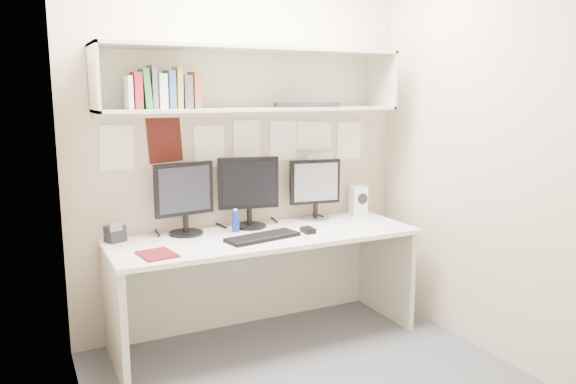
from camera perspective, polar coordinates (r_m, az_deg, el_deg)
name	(u,v)px	position (r m, az deg, el deg)	size (l,w,h in m)	color
floor	(312,383)	(3.40, 2.42, -18.78)	(2.40, 2.00, 0.01)	#4A4B50
wall_back	(244,142)	(3.89, -4.53, 5.07)	(2.40, 0.02, 2.60)	#BBA88F
wall_front	(442,184)	(2.18, 15.37, 0.75)	(2.40, 0.02, 2.60)	#BBA88F
wall_left	(74,171)	(2.64, -20.92, 2.02)	(0.02, 2.00, 2.60)	#BBA88F
wall_right	(482,147)	(3.72, 19.08, 4.31)	(0.02, 2.00, 2.60)	#BBA88F
desk	(265,287)	(3.78, -2.33, -9.60)	(2.00, 0.70, 0.73)	silver
overhead_hutch	(251,80)	(3.75, -3.81, 11.31)	(2.00, 0.38, 0.40)	beige
pinned_papers	(244,149)	(3.89, -4.48, 4.33)	(1.92, 0.01, 0.48)	white
monitor_left	(185,196)	(3.66, -10.47, -0.36)	(0.40, 0.22, 0.47)	black
monitor_center	(249,189)	(3.81, -4.02, 0.26)	(0.41, 0.23, 0.48)	black
monitor_right	(315,187)	(4.03, 2.76, 0.52)	(0.37, 0.21, 0.44)	#A5A5AA
keyboard	(263,237)	(3.54, -2.59, -4.60)	(0.48, 0.17, 0.02)	black
mouse	(308,230)	(3.69, 2.04, -3.90)	(0.07, 0.11, 0.03)	black
speaker	(358,200)	(4.23, 7.15, -0.85)	(0.13, 0.13, 0.22)	silver
blue_bottle	(236,221)	(3.72, -5.35, -2.94)	(0.05, 0.05, 0.15)	navy
maroon_notebook	(157,254)	(3.27, -13.17, -6.19)	(0.18, 0.22, 0.01)	#5F1017
desk_phone	(115,234)	(3.62, -17.14, -4.06)	(0.13, 0.13, 0.13)	black
book_stack	(163,90)	(3.50, -12.54, 10.07)	(0.43, 0.16, 0.26)	silver
hutch_tray	(306,105)	(3.83, 1.87, 8.84)	(0.42, 0.16, 0.03)	black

